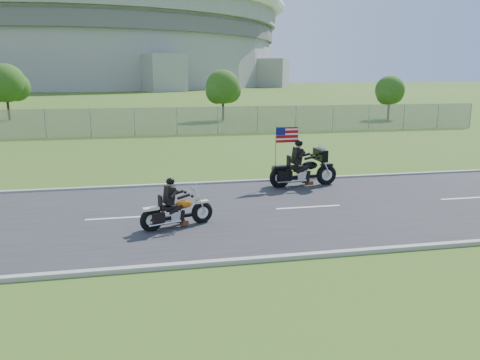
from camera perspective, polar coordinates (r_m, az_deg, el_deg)
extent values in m
plane|color=#355019|center=(14.87, -6.42, -4.30)|extent=(420.00, 420.00, 0.00)
cube|color=#28282B|center=(14.87, -6.42, -4.23)|extent=(120.00, 8.00, 0.04)
cube|color=#9E9B93|center=(18.76, -7.50, -0.56)|extent=(120.00, 0.18, 0.12)
cube|color=#9E9B93|center=(11.06, -4.58, -10.16)|extent=(120.00, 0.18, 0.12)
cube|color=gray|center=(34.55, -17.74, 6.66)|extent=(60.00, 0.03, 2.00)
cylinder|color=#A3A099|center=(185.22, -17.62, 14.02)|extent=(130.00, 130.00, 20.00)
cylinder|color=#605E5B|center=(185.57, -17.77, 16.18)|extent=(132.00, 132.00, 4.00)
cylinder|color=#A3A099|center=(186.07, -17.90, 18.02)|extent=(134.00, 134.00, 6.00)
torus|color=white|center=(186.51, -17.99, 19.24)|extent=(140.40, 140.40, 4.40)
cylinder|color=#382316|center=(44.85, -2.09, 8.88)|extent=(0.22, 0.22, 2.52)
sphere|color=#244A13|center=(44.76, -2.11, 11.29)|extent=(3.20, 3.20, 3.20)
sphere|color=#244A13|center=(45.35, -1.39, 10.86)|extent=(2.40, 2.40, 2.40)
sphere|color=#244A13|center=(44.29, -2.75, 10.69)|extent=(2.24, 2.24, 2.24)
cylinder|color=#382316|center=(49.95, -26.43, 8.13)|extent=(0.22, 0.22, 2.80)
sphere|color=#244A13|center=(49.87, -26.68, 10.53)|extent=(3.60, 3.60, 3.60)
sphere|color=#244A13|center=(50.22, -25.67, 10.18)|extent=(2.70, 2.70, 2.70)
cylinder|color=#382316|center=(48.20, 17.66, 8.40)|extent=(0.22, 0.22, 2.24)
sphere|color=#244A13|center=(48.12, 17.80, 10.39)|extent=(2.80, 2.80, 2.80)
sphere|color=#244A13|center=(48.77, 18.12, 10.02)|extent=(2.10, 2.10, 2.10)
sphere|color=#244A13|center=(47.59, 17.45, 9.91)|extent=(1.96, 1.96, 1.96)
torus|color=black|center=(13.93, -4.65, -3.93)|extent=(0.70, 0.37, 0.68)
torus|color=black|center=(13.39, -10.74, -4.82)|extent=(0.70, 0.37, 0.68)
ellipsoid|color=#BA5E0D|center=(13.62, -6.89, -2.93)|extent=(0.58, 0.44, 0.26)
cube|color=black|center=(13.47, -8.76, -3.34)|extent=(0.56, 0.42, 0.11)
cube|color=black|center=(13.39, -8.63, -1.85)|extent=(0.32, 0.42, 0.50)
sphere|color=black|center=(13.31, -8.50, -0.18)|extent=(0.31, 0.31, 0.25)
cube|color=silver|center=(13.65, -5.51, -0.96)|extent=(0.17, 0.41, 0.37)
torus|color=black|center=(18.93, 10.47, 0.64)|extent=(0.86, 0.26, 0.85)
torus|color=black|center=(18.20, 4.88, 0.32)|extent=(0.86, 0.26, 0.85)
ellipsoid|color=black|center=(18.55, 8.49, 1.77)|extent=(0.66, 0.41, 0.32)
cube|color=black|center=(18.34, 6.77, 1.55)|extent=(0.65, 0.38, 0.14)
cube|color=black|center=(18.28, 6.97, 2.93)|extent=(0.30, 0.48, 0.63)
sphere|color=black|center=(18.22, 7.18, 4.47)|extent=(0.33, 0.33, 0.31)
cube|color=black|center=(18.66, 9.77, 3.04)|extent=(0.31, 0.93, 0.46)
cube|color=#B70C11|center=(18.25, 5.77, 5.50)|extent=(0.92, 0.08, 0.60)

